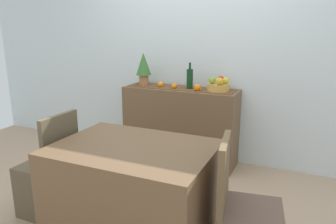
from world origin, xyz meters
The scene contains 16 objects.
ground_plane centered at (0.00, 0.00, -0.01)m, with size 6.40×6.40×0.02m, color tan.
room_wall_rear centered at (0.00, 1.18, 1.35)m, with size 6.40×0.06×2.70m, color silver.
sideboard_console centered at (-0.13, 0.92, 0.45)m, with size 1.32×0.42×0.89m, color brown.
table_runner centered at (-0.13, 0.92, 0.89)m, with size 1.25×0.32×0.01m, color brown.
fruit_bowl centered at (0.31, 0.92, 0.94)m, with size 0.25×0.25×0.08m, color gold.
apple_right centered at (0.39, 0.94, 1.01)m, with size 0.07×0.07×0.07m, color gold.
apple_center centered at (0.32, 0.99, 1.01)m, with size 0.08×0.08×0.08m, color red.
apple_left centered at (0.34, 0.86, 1.01)m, with size 0.08×0.08×0.08m, color gold.
apple_front centered at (0.25, 0.90, 1.01)m, with size 0.08×0.08×0.08m, color #89A93A.
wine_bottle centered at (-0.02, 0.92, 1.01)m, with size 0.07×0.07×0.30m.
potted_plant centered at (-0.61, 0.92, 1.12)m, with size 0.18×0.18×0.39m.
orange_loose_far centered at (-0.18, 0.86, 0.92)m, with size 0.06×0.06×0.06m, color orange.
orange_loose_end centered at (0.10, 0.84, 0.93)m, with size 0.08×0.08×0.08m, color orange.
orange_loose_mid centered at (-0.37, 0.89, 0.93)m, with size 0.07×0.07×0.07m, color orange.
dining_table centered at (0.11, -0.58, 0.37)m, with size 1.15×0.83×0.74m, color brown.
chair_near_window centered at (-0.73, -0.58, 0.27)m, with size 0.40×0.40×0.90m.
Camera 1 is at (1.22, -2.45, 1.56)m, focal length 34.25 mm.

